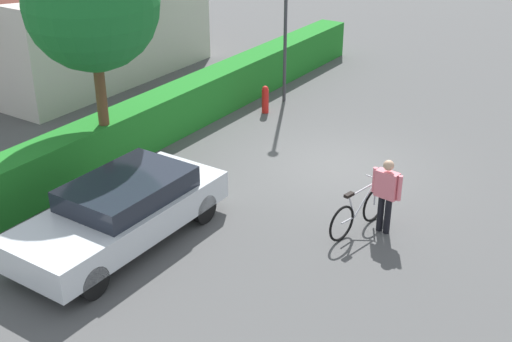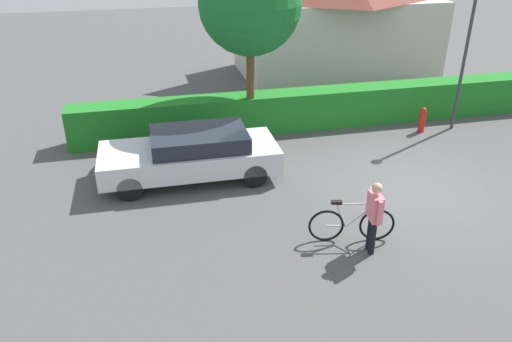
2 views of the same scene
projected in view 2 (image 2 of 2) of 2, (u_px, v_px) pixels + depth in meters
name	position (u px, v px, depth m)	size (l,w,h in m)	color
ground_plane	(414.00, 190.00, 12.59)	(60.00, 60.00, 0.00)	#4C4C4C
hedge_row	(345.00, 106.00, 16.39)	(17.33, 0.90, 1.21)	#1F7623
house_distant	(337.00, 14.00, 20.91)	(8.28, 4.85, 4.88)	beige
parked_car_near	(192.00, 153.00, 12.88)	(4.54, 1.88, 1.29)	silver
bicycle	(352.00, 224.00, 10.46)	(1.79, 0.56, 0.98)	black
person_rider	(374.00, 213.00, 9.89)	(0.25, 0.64, 1.58)	black
street_lamp	(469.00, 34.00, 14.92)	(0.28, 0.28, 4.71)	#38383D
tree_kerbside	(250.00, 4.00, 13.99)	(2.93, 2.93, 5.44)	brown
fire_hydrant	(422.00, 120.00, 15.82)	(0.20, 0.20, 0.81)	red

